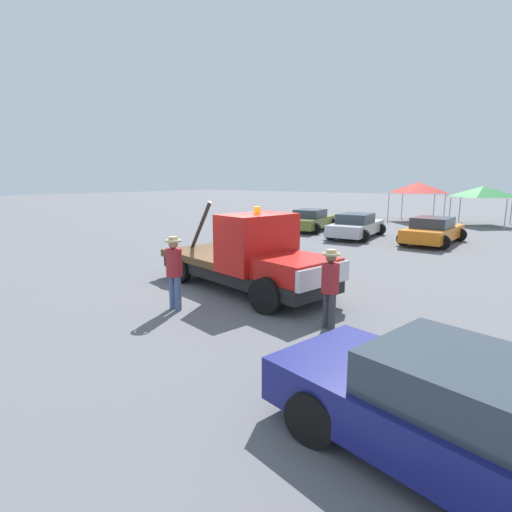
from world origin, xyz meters
TOP-DOWN VIEW (x-y plane):
  - ground_plane at (0.00, 0.00)m, footprint 160.00×160.00m
  - tow_truck at (0.37, -0.07)m, footprint 6.26×3.04m
  - foreground_car at (7.01, -4.38)m, footprint 5.65×2.88m
  - person_near_truck at (3.50, -1.33)m, footprint 0.39×0.39m
  - person_at_hood at (-0.13, -2.46)m, footprint 0.41×0.41m
  - parked_car_olive at (-5.21, 13.16)m, footprint 2.82×4.89m
  - parked_car_silver at (-1.70, 11.98)m, footprint 2.75×5.02m
  - parked_car_orange at (2.23, 12.28)m, footprint 2.52×4.84m
  - canopy_tent_red at (-1.73, 23.37)m, footprint 3.35×3.35m
  - canopy_tent_green at (2.69, 23.22)m, footprint 3.41×3.41m
  - traffic_cone at (-0.17, 4.10)m, footprint 0.40×0.40m

SIDE VIEW (x-z plane):
  - ground_plane at x=0.00m, z-range 0.00..0.00m
  - traffic_cone at x=-0.17m, z-range -0.02..0.53m
  - parked_car_olive at x=-5.21m, z-range -0.02..1.32m
  - parked_car_silver at x=-1.70m, z-range -0.02..1.32m
  - parked_car_orange at x=2.23m, z-range -0.02..1.32m
  - foreground_car at x=7.01m, z-range -0.02..1.32m
  - tow_truck at x=0.37m, z-range -0.30..2.21m
  - person_near_truck at x=3.50m, z-range 0.16..1.90m
  - person_at_hood at x=-0.13m, z-range 0.16..1.99m
  - canopy_tent_green at x=2.69m, z-range 0.97..3.68m
  - canopy_tent_red at x=-1.73m, z-range 1.06..4.02m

